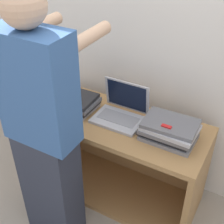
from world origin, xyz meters
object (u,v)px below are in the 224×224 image
at_px(laptop_open, 121,112).
at_px(laptop_stack_right, 169,130).
at_px(person, 44,133).
at_px(laptop_stack_left, 73,101).

distance_m(laptop_open, laptop_stack_right, 0.36).
bearing_deg(laptop_open, laptop_stack_right, -7.15).
xyz_separation_m(laptop_open, person, (-0.21, -0.51, 0.10)).
relative_size(laptop_stack_left, person, 0.21).
height_order(laptop_open, laptop_stack_left, laptop_open).
relative_size(laptop_stack_right, person, 0.21).
distance_m(laptop_open, person, 0.56).
bearing_deg(person, laptop_stack_left, 106.87).
distance_m(laptop_stack_left, person, 0.50).
height_order(laptop_open, laptop_stack_right, laptop_open).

